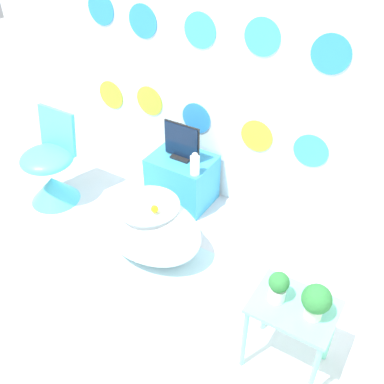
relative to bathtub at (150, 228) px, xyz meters
name	(u,v)px	position (x,y,z in m)	size (l,w,h in m)	color
ground_plane	(65,319)	(-0.13, -0.86, -0.26)	(12.00, 12.00, 0.00)	silver
wall_back_dotted	(201,56)	(-0.13, 0.99, 1.04)	(4.67, 0.05, 2.60)	white
rug	(145,261)	(0.02, -0.11, -0.26)	(1.23, 0.72, 0.01)	silver
bathtub	(150,228)	(0.00, 0.00, 0.00)	(0.88, 0.59, 0.51)	white
rubber_duck	(154,209)	(0.10, -0.06, 0.29)	(0.06, 0.06, 0.07)	yellow
chair	(51,174)	(-1.17, 0.10, 0.03)	(0.47, 0.47, 0.85)	#4CC6DB
tv_cabinet	(182,179)	(-0.16, 0.72, -0.03)	(0.56, 0.43, 0.46)	#389ED6
tv	(182,143)	(-0.16, 0.72, 0.35)	(0.35, 0.12, 0.34)	black
vase	(195,165)	(0.06, 0.57, 0.29)	(0.08, 0.08, 0.20)	white
side_table	(292,317)	(1.30, -0.36, 0.19)	(0.49, 0.37, 0.56)	#72D8B7
potted_plant_left	(278,286)	(1.19, -0.37, 0.41)	(0.12, 0.12, 0.21)	white
potted_plant_right	(316,301)	(1.41, -0.37, 0.43)	(0.17, 0.17, 0.23)	beige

